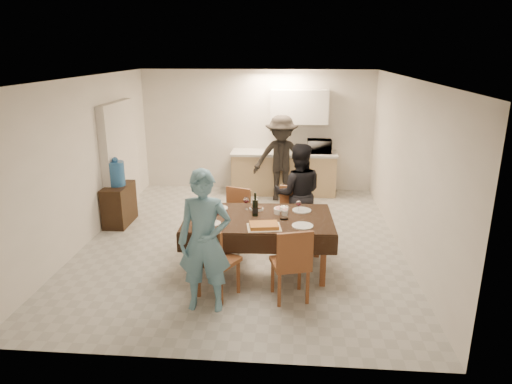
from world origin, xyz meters
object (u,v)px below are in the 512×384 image
person_near (205,242)px  person_far (298,194)px  microwave (319,146)px  water_jug (116,174)px  console (119,205)px  wine_bottle (255,204)px  dining_table (258,219)px  savoury_tart (264,226)px  person_kitchen (281,158)px  water_pitcher (284,213)px

person_near → person_far: person_near is taller
microwave → water_jug: bearing=29.6°
console → microwave: microwave is taller
water_jug → wine_bottle: bearing=-30.9°
dining_table → console: 3.08m
dining_table → person_far: size_ratio=1.28×
person_far → wine_bottle: bearing=56.7°
savoury_tart → microwave: bearing=77.2°
microwave → person_kitchen: size_ratio=0.29×
person_far → person_kitchen: 2.16m
wine_bottle → water_jug: bearing=149.1°
savoury_tart → person_kitchen: person_kitchen is taller
savoury_tart → person_near: (-0.65, -0.67, 0.04)m
person_near → person_kitchen: size_ratio=0.98×
savoury_tart → person_near: size_ratio=0.25×
wine_bottle → microwave: 3.74m
person_near → water_pitcher: bearing=46.7°
person_kitchen → person_near: bearing=-100.4°
water_jug → person_kitchen: bearing=29.5°
dining_table → wine_bottle: (-0.05, 0.05, 0.20)m
water_jug → microwave: microwave is taller
wine_bottle → microwave: bearing=73.5°
water_pitcher → water_jug: bearing=151.1°
water_jug → water_pitcher: 3.38m
person_near → water_jug: bearing=126.7°
person_near → dining_table: bearing=61.1°
console → water_pitcher: water_pitcher is taller
dining_table → water_pitcher: bearing=-10.4°
console → savoury_tart: (2.71, -1.96, 0.46)m
wine_bottle → savoury_tart: size_ratio=0.78×
console → person_far: (3.16, -0.53, 0.45)m
console → microwave: bearing=29.6°
person_kitchen → wine_bottle: bearing=-95.0°
water_jug → microwave: 4.16m
microwave → person_kitchen: bearing=29.8°
water_jug → water_pitcher: (2.96, -1.63, -0.05)m
water_jug → person_kitchen: 3.26m
water_pitcher → microwave: size_ratio=0.36×
water_pitcher → person_near: size_ratio=0.10×
dining_table → console: dining_table is taller
water_jug → water_pitcher: water_jug is taller
dining_table → microwave: microwave is taller
wine_bottle → person_kitchen: size_ratio=0.19×
person_far → person_kitchen: person_kitchen is taller
dining_table → water_pitcher: water_pitcher is taller
person_kitchen → console: bearing=-150.5°
water_pitcher → dining_table: bearing=171.9°
water_jug → water_pitcher: size_ratio=2.38×
dining_table → person_far: person_far is taller
savoury_tart → microwave: (0.91, 4.02, 0.23)m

